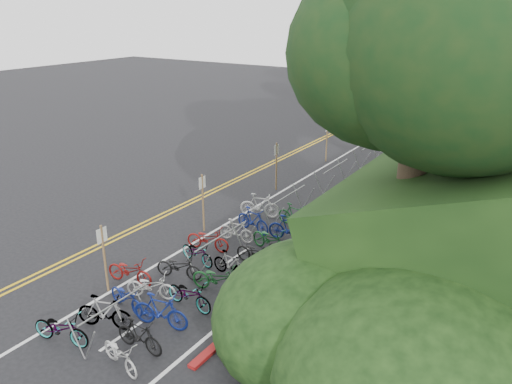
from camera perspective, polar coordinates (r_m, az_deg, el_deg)
ground at (r=18.57m, az=-17.17°, el=-9.25°), size 120.00×120.00×0.00m
road_markings at (r=25.16m, az=1.32°, el=-0.31°), size 7.47×80.00×0.01m
red_curb at (r=24.78m, az=13.71°, el=-1.14°), size 0.25×28.00×0.10m
bike_rack_front at (r=15.01m, az=-15.73°, el=-13.14°), size 1.12×2.56×1.12m
bike_racks_rest at (r=26.29m, az=9.06°, el=2.32°), size 1.14×23.00×1.17m
signpost_near at (r=17.05m, az=-16.97°, el=-6.80°), size 0.08×0.40×2.39m
signposts_rest at (r=27.97m, az=5.48°, el=4.82°), size 0.08×18.40×2.50m
bike_front at (r=17.71m, az=-14.24°, el=-8.72°), size 0.87×1.88×0.95m
bike_valet at (r=17.68m, az=-5.62°, el=-8.13°), size 3.30×12.54×1.10m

